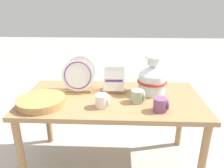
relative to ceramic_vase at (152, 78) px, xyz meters
name	(u,v)px	position (x,y,z in m)	size (l,w,h in m)	color
ground_plane	(112,163)	(-0.32, -0.10, -0.77)	(14.00, 14.00, 0.00)	#B2ADA3
display_table	(112,106)	(-0.32, -0.10, -0.20)	(1.39, 0.71, 0.65)	#9E754C
ceramic_vase	(152,78)	(0.00, 0.00, 0.00)	(0.24, 0.24, 0.31)	silver
dish_rack_round_plates	(79,77)	(-0.59, 0.01, 0.00)	(0.26, 0.18, 0.28)	tan
dish_rack_square_plates	(114,83)	(-0.30, 0.03, -0.06)	(0.19, 0.16, 0.19)	tan
wicker_charger_stack	(41,101)	(-0.82, -0.26, -0.10)	(0.35, 0.35, 0.05)	#AD7F47
mug_cream_glaze	(103,101)	(-0.38, -0.27, -0.08)	(0.10, 0.09, 0.09)	silver
mug_plum_glaze	(161,105)	(0.02, -0.32, -0.08)	(0.10, 0.09, 0.09)	#7A4770
mug_sage_glaze	(138,96)	(-0.12, -0.18, -0.08)	(0.10, 0.09, 0.09)	#9EB28E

